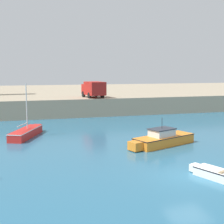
{
  "coord_description": "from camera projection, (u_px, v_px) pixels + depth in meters",
  "views": [
    {
      "loc": [
        -9.23,
        -15.88,
        6.27
      ],
      "look_at": [
        -0.66,
        14.36,
        2.0
      ],
      "focal_mm": 50.0,
      "sensor_mm": 36.0,
      "label": 1
    }
  ],
  "objects": [
    {
      "name": "dinghy_white_0",
      "position": [
        223.0,
        175.0,
        17.76
      ],
      "size": [
        2.35,
        4.09,
        0.61
      ],
      "color": "white",
      "rests_on": "ground"
    },
    {
      "name": "truck_on_quay",
      "position": [
        93.0,
        89.0,
        43.09
      ],
      "size": [
        2.73,
        4.57,
        2.2
      ],
      "color": "#AD1E19",
      "rests_on": "quay_seawall"
    },
    {
      "name": "ground_plane",
      "position": [
        189.0,
        176.0,
        18.48
      ],
      "size": [
        200.0,
        200.0,
        0.0
      ],
      "primitive_type": "plane",
      "color": "#28607F"
    },
    {
      "name": "quay_seawall",
      "position": [
        73.0,
        96.0,
        60.34
      ],
      "size": [
        120.0,
        40.0,
        2.44
      ],
      "primitive_type": "cube",
      "color": "gray",
      "rests_on": "ground"
    },
    {
      "name": "motorboat_orange_1",
      "position": [
        162.0,
        139.0,
        25.98
      ],
      "size": [
        6.47,
        3.72,
        2.35
      ],
      "color": "orange",
      "rests_on": "ground"
    },
    {
      "name": "sailboat_red_3",
      "position": [
        26.0,
        132.0,
        29.27
      ],
      "size": [
        3.28,
        5.77,
        5.01
      ],
      "color": "red",
      "rests_on": "ground"
    }
  ]
}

